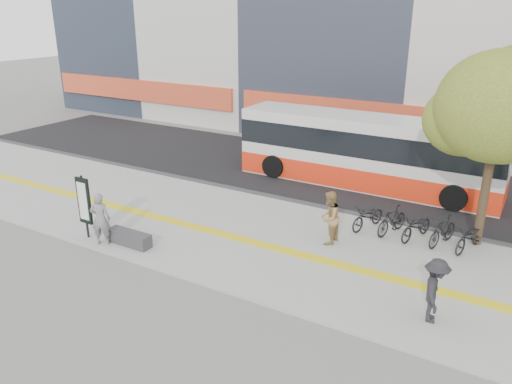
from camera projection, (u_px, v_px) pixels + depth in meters
The scene contains 13 objects.
ground at pixel (216, 251), 16.27m from camera, with size 120.00×120.00×0.00m, color slate.
sidewalk at pixel (241, 232), 17.47m from camera, with size 40.00×7.00×0.08m, color gray.
tactile_strip at pixel (233, 237), 17.05m from camera, with size 40.00×0.45×0.01m, color yellow.
street at pixel (326, 174), 23.52m from camera, with size 40.00×8.00×0.06m, color black.
curb at pixel (287, 200), 20.28m from camera, with size 40.00×0.25×0.14m, color #313134.
bench at pixel (129, 238), 16.43m from camera, with size 1.60×0.45×0.45m, color #313134.
signboard at pixel (84, 202), 16.58m from camera, with size 0.55×0.10×2.20m.
street_tree at pixel (499, 109), 15.17m from camera, with size 4.40×3.80×6.31m.
bus at pixel (366, 153), 21.65m from camera, with size 11.22×2.66×2.99m.
bicycle_row at pixel (417, 226), 16.75m from camera, with size 4.41×1.79×0.99m.
seated_woman at pixel (100, 219), 16.26m from camera, with size 0.65×0.42×1.77m, color black.
pedestrian_tan at pixel (329, 218), 16.32m from camera, with size 0.87×0.68×1.79m, color #9B7948.
pedestrian_dark at pixel (435, 291), 12.25m from camera, with size 1.09×0.63×1.68m, color black.
Camera 1 is at (8.54, -11.90, 7.45)m, focal length 35.28 mm.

